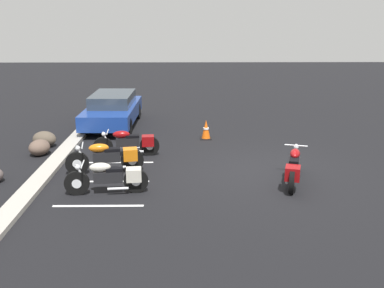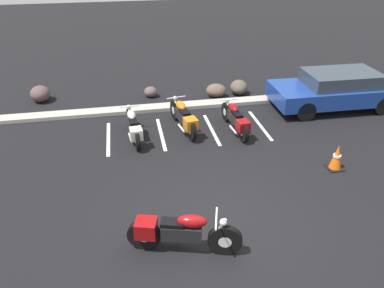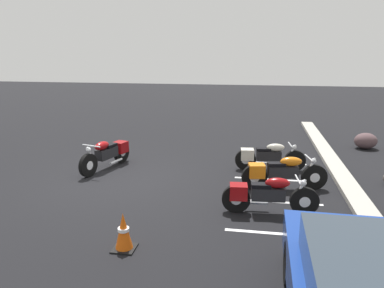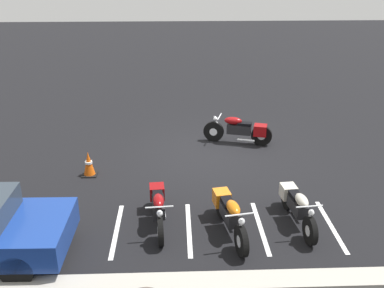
# 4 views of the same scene
# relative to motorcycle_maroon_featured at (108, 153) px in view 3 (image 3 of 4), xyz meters

# --- Properties ---
(ground) EXTENTS (60.00, 60.00, 0.00)m
(ground) POSITION_rel_motorcycle_maroon_featured_xyz_m (0.90, 0.63, -0.46)
(ground) COLOR black
(motorcycle_maroon_featured) EXTENTS (2.14, 0.89, 0.86)m
(motorcycle_maroon_featured) POSITION_rel_motorcycle_maroon_featured_xyz_m (0.00, 0.00, 0.00)
(motorcycle_maroon_featured) COLOR black
(motorcycle_maroon_featured) RESTS_ON ground
(parked_bike_0) EXTENTS (0.59, 2.04, 0.80)m
(parked_bike_0) POSITION_rel_motorcycle_maroon_featured_xyz_m (-0.60, 4.63, -0.03)
(parked_bike_0) COLOR black
(parked_bike_0) RESTS_ON ground
(parked_bike_1) EXTENTS (0.73, 2.14, 0.85)m
(parked_bike_1) POSITION_rel_motorcycle_maroon_featured_xyz_m (0.94, 4.93, -0.01)
(parked_bike_1) COLOR black
(parked_bike_1) RESTS_ON ground
(parked_bike_2) EXTENTS (0.58, 2.05, 0.81)m
(parked_bike_2) POSITION_rel_motorcycle_maroon_featured_xyz_m (2.47, 4.54, -0.03)
(parked_bike_2) COLOR black
(parked_bike_2) RESTS_ON ground
(concrete_curb) EXTENTS (18.00, 0.50, 0.12)m
(concrete_curb) POSITION_rel_motorcycle_maroon_featured_xyz_m (0.90, 6.66, -0.40)
(concrete_curb) COLOR #A8A399
(concrete_curb) RESTS_ON ground
(landscape_rock_1) EXTENTS (0.87, 0.95, 0.57)m
(landscape_rock_1) POSITION_rel_motorcycle_maroon_featured_xyz_m (-3.75, 8.17, -0.18)
(landscape_rock_1) COLOR #564043
(landscape_rock_1) RESTS_ON ground
(traffic_cone) EXTENTS (0.40, 0.40, 0.69)m
(traffic_cone) POSITION_rel_motorcycle_maroon_featured_xyz_m (4.43, 2.08, -0.13)
(traffic_cone) COLOR black
(traffic_cone) RESTS_ON ground
(stall_line_0) EXTENTS (0.10, 2.10, 0.00)m
(stall_line_0) POSITION_rel_motorcycle_maroon_featured_xyz_m (-1.35, 4.82, -0.46)
(stall_line_0) COLOR white
(stall_line_0) RESTS_ON ground
(stall_line_1) EXTENTS (0.10, 2.10, 0.00)m
(stall_line_1) POSITION_rel_motorcycle_maroon_featured_xyz_m (0.23, 4.82, -0.46)
(stall_line_1) COLOR white
(stall_line_1) RESTS_ON ground
(stall_line_2) EXTENTS (0.10, 2.10, 0.00)m
(stall_line_2) POSITION_rel_motorcycle_maroon_featured_xyz_m (1.81, 4.82, -0.46)
(stall_line_2) COLOR white
(stall_line_2) RESTS_ON ground
(stall_line_3) EXTENTS (0.10, 2.10, 0.00)m
(stall_line_3) POSITION_rel_motorcycle_maroon_featured_xyz_m (3.39, 4.82, -0.46)
(stall_line_3) COLOR white
(stall_line_3) RESTS_ON ground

